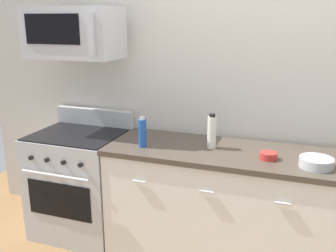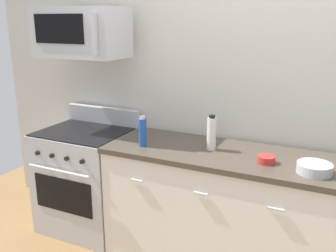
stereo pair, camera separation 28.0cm
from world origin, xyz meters
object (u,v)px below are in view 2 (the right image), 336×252
object	(u,v)px
bottle_soda_blue	(143,132)
bottle_vinegar_white	(212,133)
bowl_steel_prep	(314,168)
bowl_red_small	(266,159)
range_oven	(87,179)
microwave	(81,32)

from	to	relation	value
bottle_soda_blue	bottle_vinegar_white	size ratio (longest dim) A/B	0.89
bowl_steel_prep	bowl_red_small	xyz separation A→B (m)	(-0.31, 0.05, -0.01)
bottle_soda_blue	bowl_red_small	bearing A→B (deg)	2.85
bottle_soda_blue	bowl_steel_prep	distance (m)	1.24
range_oven	bowl_steel_prep	world-z (taller)	range_oven
bowl_steel_prep	bowl_red_small	size ratio (longest dim) A/B	1.83
microwave	bottle_vinegar_white	world-z (taller)	microwave
microwave	bowl_steel_prep	world-z (taller)	microwave
range_oven	bottle_vinegar_white	bearing A→B (deg)	0.83
bottle_soda_blue	bowl_steel_prep	world-z (taller)	bottle_soda_blue
range_oven	bottle_soda_blue	distance (m)	0.87
bottle_soda_blue	bottle_vinegar_white	world-z (taller)	bottle_vinegar_white
range_oven	bowl_red_small	xyz separation A→B (m)	(1.58, -0.08, 0.48)
bowl_steel_prep	bottle_soda_blue	bearing A→B (deg)	179.96
microwave	bowl_steel_prep	xyz separation A→B (m)	(1.89, -0.17, -0.80)
range_oven	bowl_steel_prep	xyz separation A→B (m)	(1.89, -0.13, 0.49)
bottle_vinegar_white	bowl_steel_prep	world-z (taller)	bottle_vinegar_white
bottle_soda_blue	bowl_red_small	distance (m)	0.93
range_oven	microwave	world-z (taller)	microwave
bowl_red_small	bowl_steel_prep	bearing A→B (deg)	-8.64
bowl_red_small	bottle_soda_blue	bearing A→B (deg)	-177.15
range_oven	bowl_steel_prep	size ratio (longest dim) A/B	4.91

